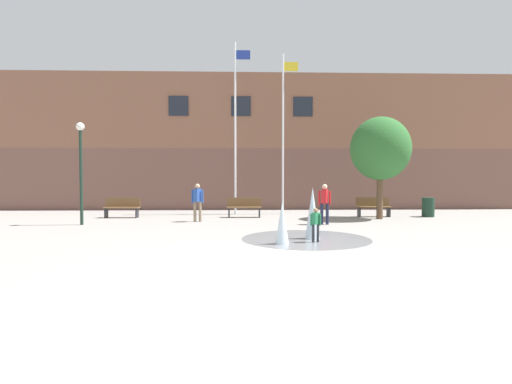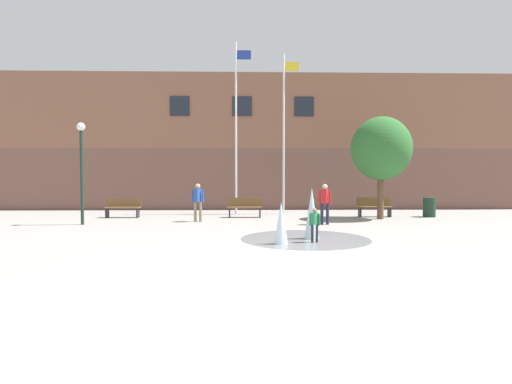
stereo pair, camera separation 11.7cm
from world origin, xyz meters
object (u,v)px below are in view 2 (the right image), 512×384
Objects in this scene: trash_can at (429,207)px; flagpole_left at (237,124)px; lamp_post_left_lane at (81,158)px; park_bench_under_left_flagpole at (245,207)px; street_tree_near_building at (381,149)px; adult_watching at (325,201)px; flagpole_right at (284,130)px; adult_in_red at (198,199)px; park_bench_far_right at (374,207)px; park_bench_far_left at (123,207)px; child_in_fountain at (315,222)px.

flagpole_left is at bearing 169.51° from trash_can.
lamp_post_left_lane is at bearing -170.04° from trash_can.
street_tree_near_building reaches higher than park_bench_under_left_flagpole.
adult_watching is at bearing -51.69° from flagpole_left.
lamp_post_left_lane is 4.43× the size of trash_can.
adult_in_red is at bearing -139.51° from flagpole_right.
adult_in_red is at bearing -167.12° from park_bench_far_right.
adult_in_red is at bearing -25.87° from park_bench_far_left.
child_in_fountain is 9.90m from flagpole_left.
park_bench_far_left is 5.62m from park_bench_under_left_flagpole.
flagpole_left reaches higher than trash_can.
park_bench_under_left_flagpole is 1.78× the size of trash_can.
park_bench_far_left is at bearing 90.97° from child_in_fountain.
park_bench_under_left_flagpole is at bearing -0.48° from park_bench_far_left.
street_tree_near_building reaches higher than adult_in_red.
street_tree_near_building is at bearing -21.36° from flagpole_left.
park_bench_far_left is 1.62× the size of child_in_fountain.
street_tree_near_building reaches higher than child_in_fountain.
adult_in_red is at bearing 80.59° from child_in_fountain.
child_in_fountain is 0.22× the size of street_tree_near_building.
park_bench_far_left is 0.19× the size of flagpole_left.
adult_in_red is 6.15m from flagpole_right.
adult_watching is (5.11, -1.15, 0.00)m from adult_in_red.
street_tree_near_building is at bearing 11.28° from child_in_fountain.
street_tree_near_building is (2.88, 1.99, 2.18)m from adult_watching.
park_bench_under_left_flagpole is at bearing -21.38° from adult_in_red.
flagpole_right is at bearing -0.00° from flagpole_left.
flagpole_left is 1.89× the size of street_tree_near_building.
child_in_fountain is 9.67m from trash_can.
flagpole_left is at bearing 180.00° from flagpole_right.
park_bench_far_right is at bearing 0.30° from park_bench_far_left.
adult_watching is (8.77, -2.93, 0.45)m from park_bench_far_left.
flagpole_left is 7.59m from lamp_post_left_lane.
park_bench_far_left is at bearing -163.06° from flagpole_left.
flagpole_left reaches higher than park_bench_far_right.
park_bench_far_left is at bearing 175.41° from street_tree_near_building.
lamp_post_left_lane is at bearing -144.11° from flagpole_left.
park_bench_far_left is 9.26m from adult_watching.
park_bench_far_right is 4.21m from adult_watching.
adult_in_red is 5.24m from adult_watching.
street_tree_near_building reaches higher than trash_can.
flagpole_right is (-4.10, 1.52, 3.77)m from park_bench_far_right.
park_bench_far_right is 0.20× the size of flagpole_right.
adult_watching is at bearing 29.16° from child_in_fountain.
park_bench_far_left is at bearing -168.22° from flagpole_right.
flagpole_left reaches higher than adult_watching.
park_bench_far_left is 8.63m from flagpole_right.
lamp_post_left_lane is at bearing -152.71° from flagpole_right.
child_in_fountain is 9.70m from lamp_post_left_lane.
flagpole_right is at bearing 39.47° from park_bench_under_left_flagpole.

